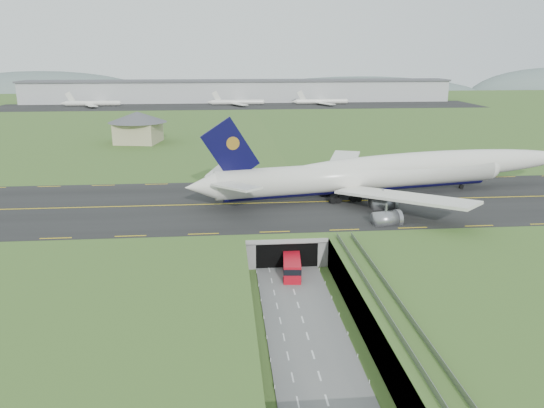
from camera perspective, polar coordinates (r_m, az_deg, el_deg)
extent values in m
plane|color=#3B6126|center=(96.20, 2.17, -8.77)|extent=(900.00, 900.00, 0.00)
cube|color=gray|center=(94.99, 2.19, -7.13)|extent=(800.00, 800.00, 6.00)
cube|color=slate|center=(89.46, 2.79, -10.71)|extent=(12.00, 75.00, 0.20)
cube|color=black|center=(124.93, 0.30, 0.11)|extent=(800.00, 44.00, 0.18)
cube|color=gray|center=(111.78, 0.98, -2.14)|extent=(16.00, 22.00, 1.00)
cube|color=gray|center=(112.09, -2.60, -3.45)|extent=(2.00, 22.00, 6.00)
cube|color=gray|center=(113.51, 4.49, -3.23)|extent=(2.00, 22.00, 6.00)
cube|color=black|center=(108.08, 1.25, -4.47)|extent=(12.00, 12.00, 5.00)
cube|color=#A8A8A3|center=(101.37, 1.64, -4.02)|extent=(17.00, 0.50, 0.80)
cube|color=#A8A8A3|center=(79.57, 11.95, -10.06)|extent=(3.00, 53.00, 0.50)
cube|color=gray|center=(78.86, 10.99, -9.64)|extent=(0.06, 53.00, 1.00)
cube|color=gray|center=(79.65, 12.96, -9.50)|extent=(0.06, 53.00, 1.00)
cylinder|color=#A8A8A3|center=(73.10, 14.02, -15.38)|extent=(0.90, 0.90, 5.60)
cylinder|color=#A8A8A3|center=(83.03, 11.33, -11.18)|extent=(0.90, 0.90, 5.60)
cylinder|color=#A8A8A3|center=(93.45, 9.28, -7.87)|extent=(0.90, 0.90, 5.60)
cylinder|color=silver|center=(130.45, 9.55, 3.00)|extent=(71.60, 20.19, 6.74)
sphere|color=silver|center=(149.24, 22.09, 3.67)|extent=(7.74, 7.74, 6.61)
cone|color=silver|center=(119.22, -7.64, 1.85)|extent=(8.45, 7.68, 6.40)
ellipsoid|color=silver|center=(139.47, 16.79, 4.01)|extent=(81.34, 21.56, 7.08)
ellipsoid|color=black|center=(148.44, 21.81, 3.97)|extent=(5.19, 3.79, 2.36)
cylinder|color=black|center=(131.06, 9.50, 1.88)|extent=(67.34, 15.67, 2.83)
cube|color=silver|center=(146.50, 7.46, 4.08)|extent=(17.28, 32.24, 2.83)
cube|color=silver|center=(127.46, -5.39, 3.57)|extent=(7.94, 12.47, 1.08)
cube|color=silver|center=(117.23, 13.97, 0.74)|extent=(26.25, 28.68, 2.83)
cube|color=silver|center=(112.37, -3.87, 1.92)|extent=(10.97, 12.00, 1.08)
cube|color=black|center=(118.72, -4.50, 5.79)|extent=(13.27, 3.16, 14.90)
cylinder|color=gold|center=(118.55, -4.26, 6.55)|extent=(3.04, 1.28, 2.95)
cylinder|color=slate|center=(140.58, 8.01, 2.19)|extent=(6.04, 4.45, 3.48)
cylinder|color=slate|center=(148.67, 4.53, 3.06)|extent=(6.04, 4.45, 3.48)
cylinder|color=slate|center=(123.21, 11.76, 0.04)|extent=(6.04, 4.45, 3.48)
cylinder|color=slate|center=(111.61, 12.10, -1.65)|extent=(6.04, 4.45, 3.48)
cylinder|color=black|center=(145.98, 19.68, 1.77)|extent=(1.24, 0.74, 1.16)
cube|color=black|center=(129.60, 7.56, 0.93)|extent=(7.60, 8.44, 1.47)
cube|color=#B40C1A|center=(99.18, 2.15, -6.79)|extent=(3.97, 8.70, 3.37)
cube|color=black|center=(98.92, 2.15, -6.43)|extent=(4.05, 8.82, 1.12)
cube|color=black|center=(99.73, 2.14, -7.54)|extent=(3.69, 8.12, 0.56)
cylinder|color=black|center=(97.07, 1.31, -8.13)|extent=(0.49, 1.05, 1.01)
cylinder|color=black|center=(102.23, 1.28, -6.84)|extent=(0.49, 1.05, 1.01)
cylinder|color=black|center=(97.16, 3.06, -8.12)|extent=(0.49, 1.05, 1.01)
cylinder|color=black|center=(102.31, 2.93, -6.84)|extent=(0.49, 1.05, 1.01)
cube|color=tan|center=(215.58, -14.17, 7.46)|extent=(17.94, 17.94, 8.18)
cone|color=#4C4C51|center=(214.81, -14.28, 9.08)|extent=(26.32, 26.32, 4.09)
cube|color=#B2B2B2|center=(387.71, -3.52, 12.00)|extent=(300.00, 22.00, 15.00)
cube|color=#4C4C51|center=(387.27, -3.54, 13.11)|extent=(302.00, 24.00, 1.20)
cube|color=black|center=(358.43, -3.35, 10.50)|extent=(320.00, 50.00, 0.08)
cylinder|color=silver|center=(373.07, -18.74, 10.23)|extent=(34.00, 3.20, 3.20)
cylinder|color=silver|center=(363.16, -3.74, 10.89)|extent=(34.00, 3.20, 3.20)
cylinder|color=silver|center=(369.08, 5.35, 10.93)|extent=(34.00, 3.20, 3.20)
ellipsoid|color=#536461|center=(545.23, -23.52, 10.04)|extent=(220.00, 77.00, 56.00)
ellipsoid|color=#536461|center=(534.91, 9.27, 11.04)|extent=(260.00, 91.00, 44.00)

